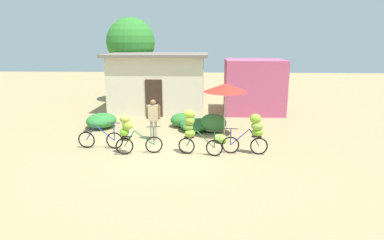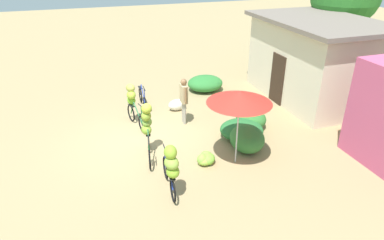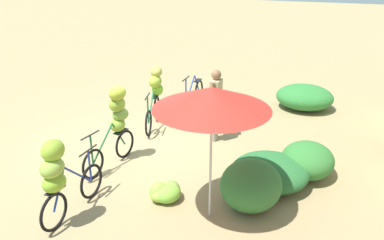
{
  "view_description": "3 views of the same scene",
  "coord_description": "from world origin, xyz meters",
  "px_view_note": "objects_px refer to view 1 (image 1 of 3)",
  "views": [
    {
      "loc": [
        1.33,
        -11.18,
        4.04
      ],
      "look_at": [
        0.76,
        0.77,
        1.08
      ],
      "focal_mm": 30.5,
      "sensor_mm": 36.0,
      "label": 1
    },
    {
      "loc": [
        9.94,
        -1.67,
        5.74
      ],
      "look_at": [
        0.67,
        1.41,
        0.86
      ],
      "focal_mm": 32.31,
      "sensor_mm": 36.0,
      "label": 2
    },
    {
      "loc": [
        7.74,
        3.84,
        4.17
      ],
      "look_at": [
        0.82,
        1.58,
        1.15
      ],
      "focal_mm": 38.68,
      "sensor_mm": 36.0,
      "label": 3
    }
  ],
  "objects_px": {
    "tree_behind_building": "(131,42)",
    "produce_sack": "(126,134)",
    "bicycle_leftmost": "(101,139)",
    "person_vendor": "(153,115)",
    "bicycle_near_pile": "(130,131)",
    "bicycle_center_loaded": "(192,129)",
    "banana_pile_on_ground": "(220,139)",
    "shop_pink": "(254,86)",
    "bicycle_by_shop": "(254,130)",
    "building_low": "(158,82)",
    "market_umbrella": "(225,88)"
  },
  "relations": [
    {
      "from": "building_low",
      "to": "shop_pink",
      "type": "distance_m",
      "value": 5.44
    },
    {
      "from": "building_low",
      "to": "bicycle_by_shop",
      "type": "height_order",
      "value": "building_low"
    },
    {
      "from": "bicycle_near_pile",
      "to": "produce_sack",
      "type": "bearing_deg",
      "value": 108.46
    },
    {
      "from": "bicycle_center_loaded",
      "to": "banana_pile_on_ground",
      "type": "height_order",
      "value": "bicycle_center_loaded"
    },
    {
      "from": "shop_pink",
      "to": "bicycle_center_loaded",
      "type": "xyz_separation_m",
      "value": [
        -3.13,
        -7.25,
        -0.53
      ]
    },
    {
      "from": "bicycle_center_loaded",
      "to": "person_vendor",
      "type": "height_order",
      "value": "person_vendor"
    },
    {
      "from": "building_low",
      "to": "tree_behind_building",
      "type": "height_order",
      "value": "tree_behind_building"
    },
    {
      "from": "bicycle_leftmost",
      "to": "person_vendor",
      "type": "bearing_deg",
      "value": 31.94
    },
    {
      "from": "bicycle_leftmost",
      "to": "banana_pile_on_ground",
      "type": "xyz_separation_m",
      "value": [
        4.58,
        0.97,
        -0.2
      ]
    },
    {
      "from": "shop_pink",
      "to": "tree_behind_building",
      "type": "height_order",
      "value": "tree_behind_building"
    },
    {
      "from": "bicycle_center_loaded",
      "to": "shop_pink",
      "type": "bearing_deg",
      "value": 66.69
    },
    {
      "from": "bicycle_leftmost",
      "to": "bicycle_by_shop",
      "type": "height_order",
      "value": "bicycle_by_shop"
    },
    {
      "from": "tree_behind_building",
      "to": "produce_sack",
      "type": "bearing_deg",
      "value": -79.2
    },
    {
      "from": "market_umbrella",
      "to": "produce_sack",
      "type": "bearing_deg",
      "value": -171.25
    },
    {
      "from": "tree_behind_building",
      "to": "market_umbrella",
      "type": "height_order",
      "value": "tree_behind_building"
    },
    {
      "from": "produce_sack",
      "to": "bicycle_center_loaded",
      "type": "bearing_deg",
      "value": -31.63
    },
    {
      "from": "bicycle_center_loaded",
      "to": "produce_sack",
      "type": "height_order",
      "value": "bicycle_center_loaded"
    },
    {
      "from": "shop_pink",
      "to": "bicycle_leftmost",
      "type": "relative_size",
      "value": 1.84
    },
    {
      "from": "tree_behind_building",
      "to": "bicycle_by_shop",
      "type": "bearing_deg",
      "value": -56.84
    },
    {
      "from": "building_low",
      "to": "banana_pile_on_ground",
      "type": "distance_m",
      "value": 7.08
    },
    {
      "from": "bicycle_center_loaded",
      "to": "banana_pile_on_ground",
      "type": "distance_m",
      "value": 2.0
    },
    {
      "from": "tree_behind_building",
      "to": "bicycle_near_pile",
      "type": "xyz_separation_m",
      "value": [
        2.23,
        -10.36,
        -3.0
      ]
    },
    {
      "from": "tree_behind_building",
      "to": "produce_sack",
      "type": "height_order",
      "value": "tree_behind_building"
    },
    {
      "from": "shop_pink",
      "to": "bicycle_center_loaded",
      "type": "height_order",
      "value": "shop_pink"
    },
    {
      "from": "banana_pile_on_ground",
      "to": "bicycle_center_loaded",
      "type": "bearing_deg",
      "value": -125.97
    },
    {
      "from": "bicycle_near_pile",
      "to": "bicycle_leftmost",
      "type": "bearing_deg",
      "value": 155.82
    },
    {
      "from": "shop_pink",
      "to": "bicycle_by_shop",
      "type": "xyz_separation_m",
      "value": [
        -0.94,
        -7.11,
        -0.59
      ]
    },
    {
      "from": "bicycle_center_loaded",
      "to": "market_umbrella",
      "type": "bearing_deg",
      "value": 61.66
    },
    {
      "from": "tree_behind_building",
      "to": "bicycle_near_pile",
      "type": "bearing_deg",
      "value": -77.83
    },
    {
      "from": "shop_pink",
      "to": "bicycle_by_shop",
      "type": "relative_size",
      "value": 1.94
    },
    {
      "from": "produce_sack",
      "to": "person_vendor",
      "type": "height_order",
      "value": "person_vendor"
    },
    {
      "from": "bicycle_by_shop",
      "to": "produce_sack",
      "type": "bearing_deg",
      "value": 162.32
    },
    {
      "from": "building_low",
      "to": "market_umbrella",
      "type": "distance_m",
      "value": 6.29
    },
    {
      "from": "market_umbrella",
      "to": "bicycle_center_loaded",
      "type": "relative_size",
      "value": 1.38
    },
    {
      "from": "building_low",
      "to": "market_umbrella",
      "type": "xyz_separation_m",
      "value": [
        3.58,
        -5.15,
        0.44
      ]
    },
    {
      "from": "banana_pile_on_ground",
      "to": "produce_sack",
      "type": "height_order",
      "value": "produce_sack"
    },
    {
      "from": "produce_sack",
      "to": "bicycle_leftmost",
      "type": "bearing_deg",
      "value": -119.4
    },
    {
      "from": "bicycle_near_pile",
      "to": "bicycle_center_loaded",
      "type": "relative_size",
      "value": 1.01
    },
    {
      "from": "shop_pink",
      "to": "banana_pile_on_ground",
      "type": "relative_size",
      "value": 4.49
    },
    {
      "from": "tree_behind_building",
      "to": "bicycle_near_pile",
      "type": "height_order",
      "value": "tree_behind_building"
    },
    {
      "from": "bicycle_near_pile",
      "to": "bicycle_center_loaded",
      "type": "distance_m",
      "value": 2.22
    },
    {
      "from": "bicycle_center_loaded",
      "to": "produce_sack",
      "type": "distance_m",
      "value": 3.39
    },
    {
      "from": "produce_sack",
      "to": "shop_pink",
      "type": "bearing_deg",
      "value": 42.89
    },
    {
      "from": "shop_pink",
      "to": "produce_sack",
      "type": "distance_m",
      "value": 8.21
    },
    {
      "from": "bicycle_leftmost",
      "to": "bicycle_by_shop",
      "type": "relative_size",
      "value": 1.06
    },
    {
      "from": "shop_pink",
      "to": "produce_sack",
      "type": "bearing_deg",
      "value": -137.11
    },
    {
      "from": "bicycle_by_shop",
      "to": "person_vendor",
      "type": "height_order",
      "value": "person_vendor"
    },
    {
      "from": "bicycle_near_pile",
      "to": "bicycle_center_loaded",
      "type": "xyz_separation_m",
      "value": [
        2.21,
        0.07,
        0.1
      ]
    },
    {
      "from": "tree_behind_building",
      "to": "bicycle_near_pile",
      "type": "distance_m",
      "value": 11.02
    },
    {
      "from": "bicycle_near_pile",
      "to": "bicycle_by_shop",
      "type": "height_order",
      "value": "bicycle_by_shop"
    }
  ]
}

